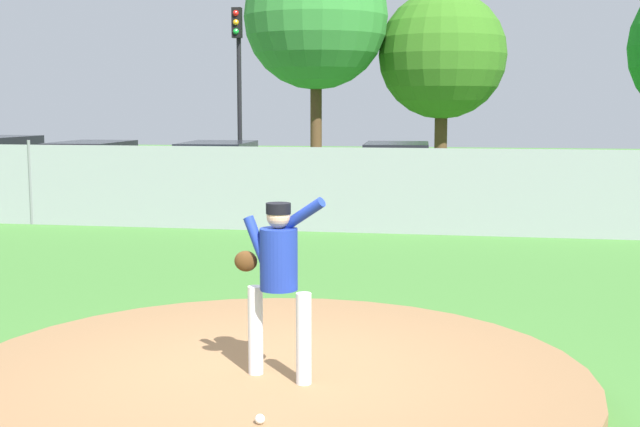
% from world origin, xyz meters
% --- Properties ---
extents(ground_plane, '(80.00, 80.00, 0.00)m').
position_xyz_m(ground_plane, '(0.00, 6.00, 0.00)').
color(ground_plane, '#427A33').
extents(asphalt_strip, '(44.00, 7.00, 0.01)m').
position_xyz_m(asphalt_strip, '(0.00, 14.50, 0.00)').
color(asphalt_strip, '#2B2B2D').
rests_on(asphalt_strip, ground_plane).
extents(pitchers_mound, '(5.69, 5.69, 0.28)m').
position_xyz_m(pitchers_mound, '(0.00, 0.00, 0.14)').
color(pitchers_mound, olive).
rests_on(pitchers_mound, ground_plane).
extents(pitcher_youth, '(0.82, 0.32, 1.58)m').
position_xyz_m(pitcher_youth, '(0.13, -0.17, 1.22)').
color(pitcher_youth, silver).
rests_on(pitcher_youth, pitchers_mound).
extents(baseball, '(0.07, 0.07, 0.07)m').
position_xyz_m(baseball, '(0.23, -1.21, 0.32)').
color(baseball, white).
rests_on(baseball, pitchers_mound).
extents(chainlink_fence, '(38.71, 0.07, 1.85)m').
position_xyz_m(chainlink_fence, '(-0.00, 10.00, 0.88)').
color(chainlink_fence, gray).
rests_on(chainlink_fence, ground_plane).
extents(parked_car_teal, '(2.15, 4.85, 1.64)m').
position_xyz_m(parked_car_teal, '(-4.83, 14.53, 0.79)').
color(parked_car_teal, '#146066').
rests_on(parked_car_teal, ground_plane).
extents(parked_car_champagne, '(1.98, 4.49, 1.64)m').
position_xyz_m(parked_car_champagne, '(-0.09, 14.70, 0.79)').
color(parked_car_champagne, tan).
rests_on(parked_car_champagne, ground_plane).
extents(parked_car_burgundy, '(1.91, 4.64, 1.64)m').
position_xyz_m(parked_car_burgundy, '(-8.21, 14.07, 0.79)').
color(parked_car_burgundy, maroon).
rests_on(parked_car_burgundy, ground_plane).
extents(traffic_light_near, '(0.28, 0.46, 5.53)m').
position_xyz_m(traffic_light_near, '(-5.25, 18.22, 3.73)').
color(traffic_light_near, black).
rests_on(traffic_light_near, ground_plane).
extents(tree_tall_centre, '(5.21, 5.21, 8.37)m').
position_xyz_m(tree_tall_centre, '(-3.78, 23.52, 5.74)').
color(tree_tall_centre, '#4C331E').
rests_on(tree_tall_centre, ground_plane).
extents(tree_broad_left, '(4.72, 4.72, 6.81)m').
position_xyz_m(tree_broad_left, '(0.72, 24.85, 4.43)').
color(tree_broad_left, '#4C331E').
rests_on(tree_broad_left, ground_plane).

